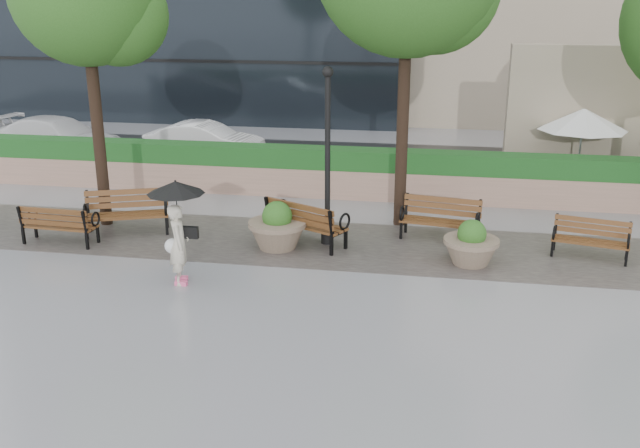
% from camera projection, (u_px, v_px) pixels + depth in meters
% --- Properties ---
extents(ground, '(100.00, 100.00, 0.00)m').
position_uv_depth(ground, '(290.00, 296.00, 13.35)').
color(ground, gray).
rests_on(ground, ground).
extents(cobble_strip, '(28.00, 3.20, 0.01)m').
position_uv_depth(cobble_strip, '(318.00, 243.00, 16.16)').
color(cobble_strip, '#383330').
rests_on(cobble_strip, ground).
extents(hedge_wall, '(24.00, 0.80, 1.35)m').
position_uv_depth(hedge_wall, '(343.00, 173.00, 19.70)').
color(hedge_wall, tan).
rests_on(hedge_wall, ground).
extents(asphalt_street, '(40.00, 7.00, 0.00)m').
position_uv_depth(asphalt_street, '(360.00, 164.00, 23.65)').
color(asphalt_street, black).
rests_on(asphalt_street, ground).
extents(bench_0, '(1.71, 0.76, 0.90)m').
position_uv_depth(bench_0, '(60.00, 233.00, 16.06)').
color(bench_0, brown).
rests_on(bench_0, ground).
extents(bench_1, '(2.02, 1.37, 1.02)m').
position_uv_depth(bench_1, '(128.00, 221.00, 16.72)').
color(bench_1, brown).
rests_on(bench_1, ground).
extents(bench_2, '(2.01, 1.54, 1.02)m').
position_uv_depth(bench_2, '(306.00, 231.00, 16.02)').
color(bench_2, brown).
rests_on(bench_2, ground).
extents(bench_3, '(1.87, 0.99, 0.95)m').
position_uv_depth(bench_3, '(440.00, 228.00, 16.32)').
color(bench_3, brown).
rests_on(bench_3, ground).
extents(bench_4, '(1.65, 0.96, 0.83)m').
position_uv_depth(bench_4, '(590.00, 247.00, 15.19)').
color(bench_4, brown).
rests_on(bench_4, ground).
extents(planter_left, '(1.29, 1.29, 1.08)m').
position_uv_depth(planter_left, '(277.00, 230.00, 15.74)').
color(planter_left, '#7F6B56').
rests_on(planter_left, ground).
extents(planter_right, '(1.16, 1.16, 0.97)m').
position_uv_depth(planter_right, '(471.00, 247.00, 14.82)').
color(planter_right, '#7F6B56').
rests_on(planter_right, ground).
extents(lamppost, '(0.28, 0.28, 3.95)m').
position_uv_depth(lamppost, '(327.00, 169.00, 15.64)').
color(lamppost, black).
rests_on(lamppost, ground).
extents(patio_umb_white, '(2.50, 2.50, 2.30)m').
position_uv_depth(patio_umb_white, '(583.00, 120.00, 20.10)').
color(patio_umb_white, black).
rests_on(patio_umb_white, ground).
extents(car_left, '(5.10, 2.76, 1.40)m').
position_uv_depth(car_left, '(59.00, 138.00, 24.16)').
color(car_left, silver).
rests_on(car_left, ground).
extents(car_right, '(4.03, 1.61, 1.30)m').
position_uv_depth(car_right, '(206.00, 142.00, 23.84)').
color(car_right, silver).
rests_on(car_right, ground).
extents(pedestrian, '(1.11, 1.11, 2.03)m').
position_uv_depth(pedestrian, '(178.00, 222.00, 13.63)').
color(pedestrian, beige).
rests_on(pedestrian, ground).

